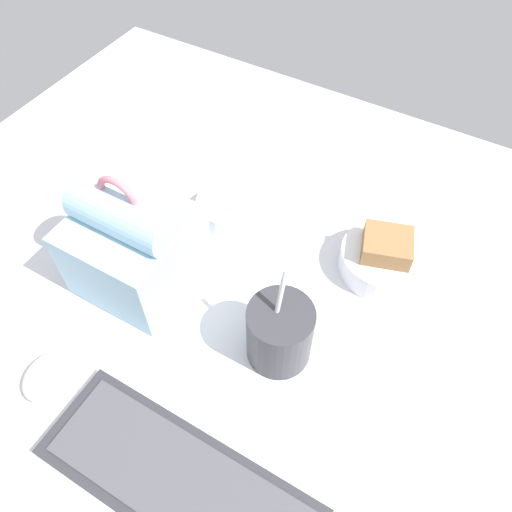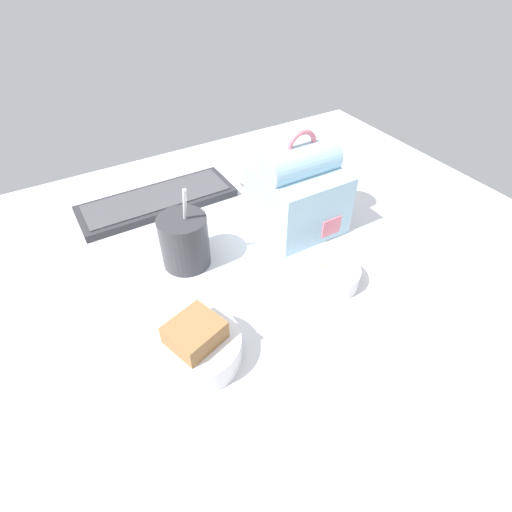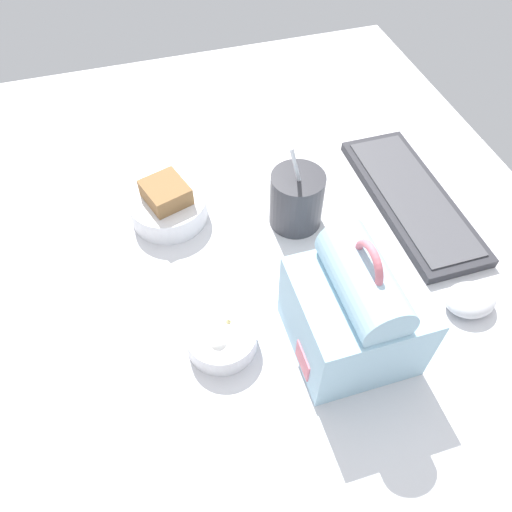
# 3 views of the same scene
# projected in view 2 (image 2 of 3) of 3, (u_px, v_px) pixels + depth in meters

# --- Properties ---
(desk_surface) EXTENTS (1.40, 1.10, 0.02)m
(desk_surface) POSITION_uv_depth(u_px,v_px,m) (240.00, 278.00, 0.78)
(desk_surface) COLOR silver
(desk_surface) RESTS_ON ground
(keyboard) EXTENTS (0.36, 0.13, 0.02)m
(keyboard) POSITION_uv_depth(u_px,v_px,m) (157.00, 201.00, 0.95)
(keyboard) COLOR #2D2D33
(keyboard) RESTS_ON desk_surface
(lunch_bag) EXTENTS (0.17, 0.17, 0.22)m
(lunch_bag) POSITION_uv_depth(u_px,v_px,m) (298.00, 192.00, 0.84)
(lunch_bag) COLOR #9EC6DB
(lunch_bag) RESTS_ON desk_surface
(soup_cup) EXTENTS (0.09, 0.09, 0.18)m
(soup_cup) POSITION_uv_depth(u_px,v_px,m) (184.00, 240.00, 0.77)
(soup_cup) COLOR #333338
(soup_cup) RESTS_ON desk_surface
(bento_bowl_sandwich) EXTENTS (0.14, 0.14, 0.08)m
(bento_bowl_sandwich) POSITION_uv_depth(u_px,v_px,m) (197.00, 346.00, 0.62)
(bento_bowl_sandwich) COLOR silver
(bento_bowl_sandwich) RESTS_ON desk_surface
(bento_bowl_snacks) EXTENTS (0.11, 0.11, 0.05)m
(bento_bowl_snacks) POSITION_uv_depth(u_px,v_px,m) (331.00, 274.00, 0.75)
(bento_bowl_snacks) COLOR silver
(bento_bowl_snacks) RESTS_ON desk_surface
(computer_mouse) EXTENTS (0.07, 0.08, 0.03)m
(computer_mouse) POSITION_uv_depth(u_px,v_px,m) (248.00, 176.00, 1.02)
(computer_mouse) COLOR silver
(computer_mouse) RESTS_ON desk_surface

